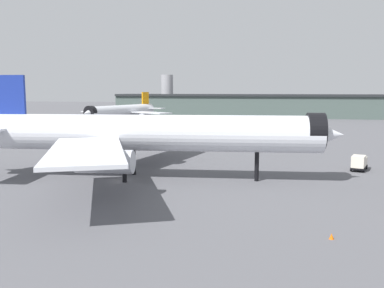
{
  "coord_description": "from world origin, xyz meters",
  "views": [
    {
      "loc": [
        26.82,
        -66.2,
        15.52
      ],
      "look_at": [
        11.65,
        3.96,
        6.27
      ],
      "focal_mm": 39.22,
      "sensor_mm": 36.0,
      "label": 1
    }
  ],
  "objects_px": {
    "traffic_cone_near_nose": "(146,148)",
    "traffic_cone_wingtip": "(332,236)",
    "airliner_near_gate": "(143,133)",
    "baggage_tug_wing": "(106,146)",
    "service_truck_front": "(359,162)",
    "airliner_far_taxiway": "(123,111)"
  },
  "relations": [
    {
      "from": "airliner_near_gate",
      "to": "baggage_tug_wing",
      "type": "bearing_deg",
      "value": 116.95
    },
    {
      "from": "traffic_cone_near_nose",
      "to": "traffic_cone_wingtip",
      "type": "height_order",
      "value": "traffic_cone_wingtip"
    },
    {
      "from": "service_truck_front",
      "to": "traffic_cone_wingtip",
      "type": "xyz_separation_m",
      "value": [
        -9.45,
        -40.9,
        -1.27
      ]
    },
    {
      "from": "service_truck_front",
      "to": "baggage_tug_wing",
      "type": "height_order",
      "value": "service_truck_front"
    },
    {
      "from": "traffic_cone_wingtip",
      "to": "traffic_cone_near_nose",
      "type": "bearing_deg",
      "value": 123.95
    },
    {
      "from": "airliner_near_gate",
      "to": "baggage_tug_wing",
      "type": "distance_m",
      "value": 39.01
    },
    {
      "from": "airliner_near_gate",
      "to": "baggage_tug_wing",
      "type": "relative_size",
      "value": 21.08
    },
    {
      "from": "service_truck_front",
      "to": "traffic_cone_wingtip",
      "type": "bearing_deg",
      "value": -175.75
    },
    {
      "from": "airliner_far_taxiway",
      "to": "baggage_tug_wing",
      "type": "height_order",
      "value": "airliner_far_taxiway"
    },
    {
      "from": "service_truck_front",
      "to": "baggage_tug_wing",
      "type": "distance_m",
      "value": 61.75
    },
    {
      "from": "airliner_near_gate",
      "to": "service_truck_front",
      "type": "bearing_deg",
      "value": 16.29
    },
    {
      "from": "service_truck_front",
      "to": "baggage_tug_wing",
      "type": "relative_size",
      "value": 1.84
    },
    {
      "from": "airliner_near_gate",
      "to": "traffic_cone_near_nose",
      "type": "bearing_deg",
      "value": 101.4
    },
    {
      "from": "traffic_cone_wingtip",
      "to": "service_truck_front",
      "type": "bearing_deg",
      "value": 76.99
    },
    {
      "from": "airliner_far_taxiway",
      "to": "traffic_cone_near_nose",
      "type": "height_order",
      "value": "airliner_far_taxiway"
    },
    {
      "from": "airliner_near_gate",
      "to": "baggage_tug_wing",
      "type": "height_order",
      "value": "airliner_near_gate"
    },
    {
      "from": "airliner_far_taxiway",
      "to": "baggage_tug_wing",
      "type": "xyz_separation_m",
      "value": [
        23.19,
        -70.54,
        -5.47
      ]
    },
    {
      "from": "airliner_near_gate",
      "to": "traffic_cone_wingtip",
      "type": "bearing_deg",
      "value": -46.8
    },
    {
      "from": "service_truck_front",
      "to": "baggage_tug_wing",
      "type": "bearing_deg",
      "value": 92.29
    },
    {
      "from": "airliner_far_taxiway",
      "to": "traffic_cone_wingtip",
      "type": "relative_size",
      "value": 78.5
    },
    {
      "from": "traffic_cone_near_nose",
      "to": "service_truck_front",
      "type": "bearing_deg",
      "value": -21.0
    },
    {
      "from": "service_truck_front",
      "to": "traffic_cone_wingtip",
      "type": "relative_size",
      "value": 9.41
    }
  ]
}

